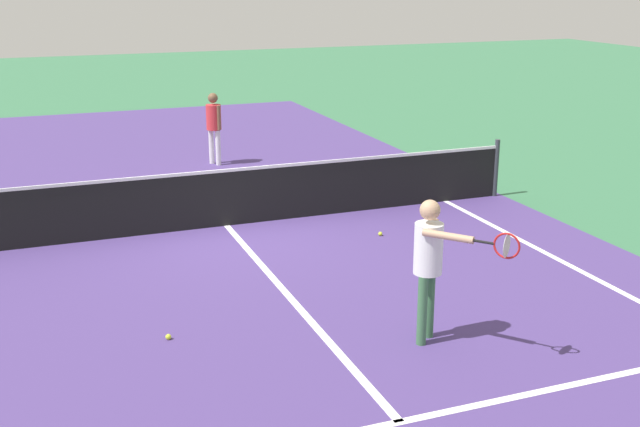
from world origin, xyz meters
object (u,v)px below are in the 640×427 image
(player_far, at_px, (214,121))
(player_near, at_px, (431,255))
(net, at_px, (226,197))
(tennis_ball_mid_court, at_px, (168,337))
(tennis_ball_near_net, at_px, (380,234))

(player_far, bearing_deg, player_near, -88.94)
(net, xyz_separation_m, player_near, (1.05, -4.98, 0.54))
(player_near, xyz_separation_m, tennis_ball_mid_court, (-2.74, 1.08, -1.00))
(player_near, relative_size, tennis_ball_mid_court, 25.15)
(player_near, height_order, tennis_ball_near_net, player_near)
(player_far, height_order, tennis_ball_near_net, player_far)
(net, bearing_deg, tennis_ball_mid_court, -113.41)
(player_near, height_order, player_far, player_near)
(net, xyz_separation_m, tennis_ball_near_net, (2.15, -1.38, -0.46))
(tennis_ball_mid_court, bearing_deg, net, 66.59)
(player_far, distance_m, tennis_ball_mid_court, 8.70)
(net, distance_m, player_near, 5.12)
(player_near, relative_size, player_far, 1.07)
(net, relative_size, tennis_ball_mid_court, 157.48)
(player_near, height_order, tennis_ball_mid_court, player_near)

